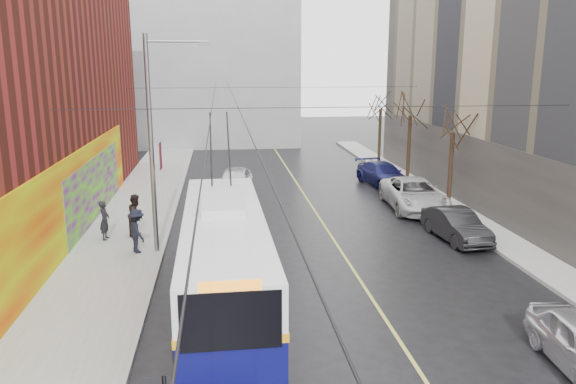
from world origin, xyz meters
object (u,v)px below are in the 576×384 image
at_px(parked_car_c, 414,194).
at_px(pedestrian_b, 136,215).
at_px(pedestrian_a, 105,220).
at_px(tree_near, 454,118).
at_px(parked_car_b, 456,225).
at_px(trolleybus, 225,256).
at_px(parked_car_d, 383,174).
at_px(streetlight_pole, 155,140).
at_px(following_car, 235,181).
at_px(pedestrian_c, 137,231).
at_px(tree_far, 381,99).
at_px(tree_mid, 411,104).

relative_size(parked_car_c, pedestrian_b, 3.10).
height_order(pedestrian_a, pedestrian_b, pedestrian_b).
xyz_separation_m(tree_near, parked_car_b, (-2.00, -5.67, -4.27)).
bearing_deg(trolleybus, parked_car_d, 57.94).
bearing_deg(streetlight_pole, following_car, 72.10).
distance_m(parked_car_b, following_car, 14.13).
distance_m(streetlight_pole, tree_near, 16.28).
bearing_deg(pedestrian_b, parked_car_c, -57.31).
height_order(parked_car_b, following_car, following_car).
distance_m(parked_car_d, pedestrian_b, 17.39).
distance_m(parked_car_d, pedestrian_a, 18.73).
bearing_deg(streetlight_pole, pedestrian_c, -173.31).
relative_size(parked_car_d, pedestrian_a, 2.93).
bearing_deg(tree_far, parked_car_c, -98.17).
xyz_separation_m(parked_car_b, parked_car_d, (0.00, 11.70, 0.04)).
bearing_deg(tree_near, tree_far, 90.00).
relative_size(parked_car_b, pedestrian_b, 2.23).
bearing_deg(following_car, pedestrian_c, -104.12).
bearing_deg(following_car, parked_car_b, -38.54).
height_order(trolleybus, pedestrian_a, trolleybus).
xyz_separation_m(parked_car_b, following_car, (-9.72, 10.25, 0.13)).
distance_m(tree_near, following_car, 13.25).
height_order(streetlight_pole, parked_car_b, streetlight_pole).
bearing_deg(streetlight_pole, pedestrian_b, 118.75).
distance_m(parked_car_d, pedestrian_c, 18.59).
bearing_deg(tree_near, parked_car_d, 108.32).
distance_m(tree_mid, tree_far, 7.00).
height_order(streetlight_pole, parked_car_d, streetlight_pole).
bearing_deg(following_car, trolleybus, -84.74).
distance_m(parked_car_c, pedestrian_b, 14.86).
bearing_deg(tree_mid, parked_car_c, -105.99).
distance_m(parked_car_c, parked_car_d, 6.07).
distance_m(parked_car_c, pedestrian_a, 16.25).
relative_size(parked_car_b, pedestrian_a, 2.44).
bearing_deg(parked_car_d, pedestrian_a, -157.02).
bearing_deg(parked_car_c, following_car, 157.58).
xyz_separation_m(parked_car_b, pedestrian_b, (-14.42, 2.00, 0.41)).
xyz_separation_m(parked_car_d, following_car, (-9.72, -1.45, 0.09)).
distance_m(tree_mid, trolleybus, 22.40).
relative_size(parked_car_b, parked_car_c, 0.72).
xyz_separation_m(streetlight_pole, pedestrian_b, (-1.28, 2.33, -3.73)).
distance_m(tree_mid, parked_car_d, 5.02).
height_order(streetlight_pole, pedestrian_a, streetlight_pole).
relative_size(tree_mid, following_car, 1.36).
bearing_deg(pedestrian_c, parked_car_b, -116.65).
distance_m(trolleybus, following_car, 15.87).
xyz_separation_m(tree_mid, parked_car_c, (-2.01, -7.03, -4.42)).
bearing_deg(streetlight_pole, tree_near, 21.62).
xyz_separation_m(tree_mid, parked_car_b, (-2.00, -12.67, -4.54)).
bearing_deg(trolleybus, parked_car_b, 27.20).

